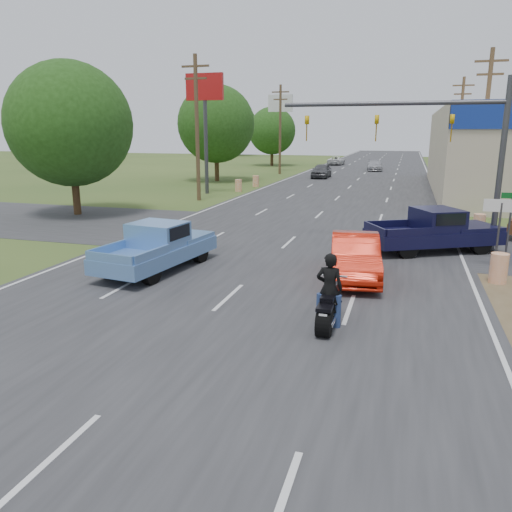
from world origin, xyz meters
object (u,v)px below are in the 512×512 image
(red_convertible, at_px, (355,257))
(distant_car_white, at_px, (336,161))
(distant_car_silver, at_px, (375,166))
(rider, at_px, (329,292))
(navy_pickup, at_px, (437,230))
(blue_pickup, at_px, (159,246))
(distant_car_grey, at_px, (321,171))
(motorcycle, at_px, (328,308))

(red_convertible, height_order, distant_car_white, red_convertible)
(distant_car_silver, xyz_separation_m, distant_car_white, (-6.23, 9.97, -0.04))
(rider, xyz_separation_m, navy_pickup, (3.01, 9.57, -0.02))
(blue_pickup, bearing_deg, distant_car_grey, 98.52)
(blue_pickup, bearing_deg, rider, -21.40)
(blue_pickup, bearing_deg, navy_pickup, 38.72)
(blue_pickup, height_order, distant_car_white, blue_pickup)
(rider, relative_size, distant_car_silver, 0.41)
(rider, relative_size, navy_pickup, 0.32)
(red_convertible, relative_size, motorcycle, 1.96)
(motorcycle, relative_size, distant_car_white, 0.52)
(rider, bearing_deg, motorcycle, 90.00)
(red_convertible, distance_m, distant_car_grey, 38.02)
(motorcycle, distance_m, distant_car_grey, 42.57)
(rider, height_order, navy_pickup, rider)
(red_convertible, bearing_deg, rider, -99.75)
(red_convertible, relative_size, distant_car_grey, 1.03)
(distant_car_grey, bearing_deg, rider, -80.15)
(distant_car_silver, bearing_deg, distant_car_white, 115.63)
(rider, height_order, distant_car_white, rider)
(rider, relative_size, distant_car_grey, 0.42)
(navy_pickup, xyz_separation_m, distant_car_silver, (-5.41, 44.19, -0.24))
(navy_pickup, height_order, distant_car_grey, navy_pickup)
(red_convertible, xyz_separation_m, distant_car_white, (-8.80, 59.13, -0.12))
(distant_car_silver, bearing_deg, blue_pickup, -101.30)
(rider, xyz_separation_m, distant_car_white, (-8.63, 63.73, -0.30))
(red_convertible, bearing_deg, blue_pickup, 179.50)
(motorcycle, distance_m, blue_pickup, 7.72)
(distant_car_grey, relative_size, distant_car_white, 0.98)
(motorcycle, height_order, distant_car_silver, distant_car_silver)
(blue_pickup, relative_size, distant_car_silver, 1.19)
(red_convertible, distance_m, motorcycle, 4.67)
(rider, xyz_separation_m, distant_car_grey, (-7.21, 41.89, -0.18))
(navy_pickup, height_order, distant_car_white, navy_pickup)
(motorcycle, height_order, navy_pickup, navy_pickup)
(red_convertible, bearing_deg, distant_car_silver, 85.42)
(blue_pickup, distance_m, distant_car_grey, 38.15)
(navy_pickup, bearing_deg, distant_car_grey, 168.78)
(red_convertible, distance_m, distant_car_silver, 49.23)
(distant_car_grey, xyz_separation_m, distant_car_silver, (4.81, 11.87, -0.09))
(red_convertible, bearing_deg, distant_car_grey, 93.63)
(red_convertible, bearing_deg, navy_pickup, 52.76)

